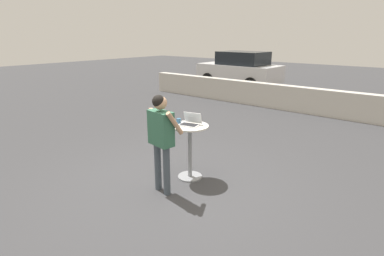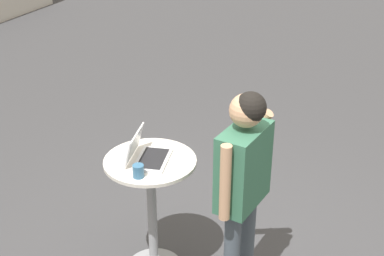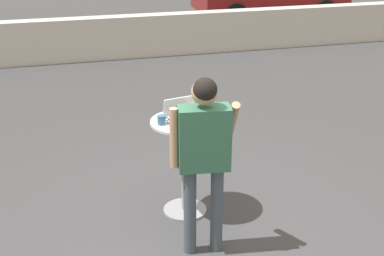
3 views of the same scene
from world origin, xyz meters
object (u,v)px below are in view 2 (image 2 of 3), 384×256
at_px(laptop, 147,154).
at_px(coffee_mug, 138,171).
at_px(standing_person, 243,176).
at_px(cafe_table, 152,201).

bearing_deg(laptop, coffee_mug, -166.03).
distance_m(coffee_mug, standing_person, 0.68).
bearing_deg(coffee_mug, standing_person, -71.89).
height_order(cafe_table, standing_person, standing_person).
height_order(cafe_table, laptop, laptop).
bearing_deg(cafe_table, laptop, 114.21).
relative_size(coffee_mug, standing_person, 0.07).
bearing_deg(standing_person, cafe_table, 88.33).
relative_size(laptop, coffee_mug, 3.53).
bearing_deg(cafe_table, coffee_mug, -171.78).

